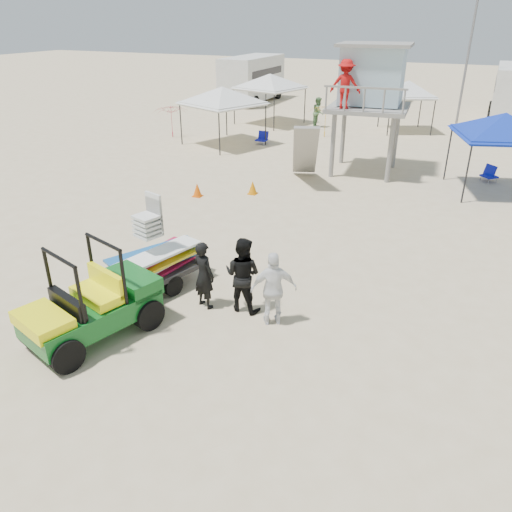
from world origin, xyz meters
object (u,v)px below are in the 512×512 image
at_px(utility_cart, 87,298).
at_px(lifeguard_tower, 369,80).
at_px(man_left, 204,275).
at_px(surf_trailer, 155,256).
at_px(canopy_blue, 506,117).

height_order(utility_cart, lifeguard_tower, lifeguard_tower).
bearing_deg(utility_cart, man_left, 53.22).
relative_size(surf_trailer, canopy_blue, 0.70).
height_order(man_left, lifeguard_tower, lifeguard_tower).
bearing_deg(surf_trailer, utility_cart, -90.12).
bearing_deg(utility_cart, canopy_blue, 61.85).
xyz_separation_m(utility_cart, man_left, (1.52, 2.04, -0.13)).
bearing_deg(utility_cart, lifeguard_tower, 81.42).
xyz_separation_m(utility_cart, lifeguard_tower, (2.18, 14.43, 2.76)).
height_order(lifeguard_tower, canopy_blue, lifeguard_tower).
height_order(surf_trailer, man_left, surf_trailer).
height_order(utility_cart, man_left, utility_cart).
bearing_deg(lifeguard_tower, surf_trailer, -100.18).
relative_size(utility_cart, canopy_blue, 0.78).
relative_size(utility_cart, lifeguard_tower, 0.59).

